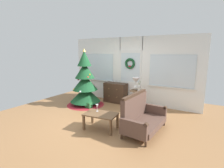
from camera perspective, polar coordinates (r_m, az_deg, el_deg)
ground_plane at (r=5.12m, az=-3.67°, el=-12.03°), size 6.76×6.76×0.00m
back_wall_with_door at (r=6.58m, az=6.38°, el=4.65°), size 5.20×0.19×2.55m
christmas_tree at (r=6.38m, az=-9.12°, el=-0.49°), size 1.41×1.41×2.11m
dresser_cabinet at (r=6.70m, az=1.22°, el=-2.93°), size 0.90×0.45×0.78m
settee_sofa at (r=4.39m, az=9.89°, el=-10.87°), size 0.80×1.44×0.96m
side_table at (r=5.87m, az=8.40°, el=-4.06°), size 0.50×0.48×0.69m
table_lamp at (r=5.83m, az=8.13°, el=0.70°), size 0.28×0.28×0.44m
flower_vase at (r=5.71m, az=9.19°, el=-1.26°), size 0.11×0.10×0.35m
coffee_table at (r=4.44m, az=-3.85°, el=-10.75°), size 0.90×0.62×0.42m
wine_glass at (r=4.53m, az=-5.09°, el=-7.53°), size 0.08×0.08×0.20m
gift_box at (r=6.12m, az=-7.90°, el=-7.17°), size 0.21×0.19×0.21m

